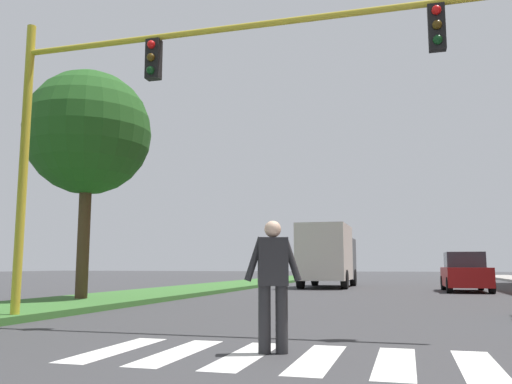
% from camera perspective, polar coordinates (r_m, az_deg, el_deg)
% --- Properties ---
extents(ground_plane, '(140.00, 140.00, 0.00)m').
position_cam_1_polar(ground_plane, '(29.81, 14.64, -9.66)').
color(ground_plane, '#38383A').
extents(crosswalk, '(6.75, 2.20, 0.01)m').
position_cam_1_polar(crosswalk, '(6.70, 10.52, -17.15)').
color(crosswalk, silver).
rests_on(crosswalk, ground_plane).
extents(median_strip, '(3.49, 64.00, 0.15)m').
position_cam_1_polar(median_strip, '(29.21, -2.25, -9.80)').
color(median_strip, '#386B2D').
rests_on(median_strip, ground_plane).
extents(tree_mid, '(3.81, 3.81, 6.91)m').
position_cam_1_polar(tree_mid, '(17.35, -17.36, 5.96)').
color(tree_mid, '#4C3823').
rests_on(tree_mid, median_strip).
extents(traffic_light_gantry, '(9.65, 0.30, 6.00)m').
position_cam_1_polar(traffic_light_gantry, '(10.76, -10.84, 10.11)').
color(traffic_light_gantry, gold).
rests_on(traffic_light_gantry, median_strip).
extents(pedestrian_performer, '(0.73, 0.35, 1.69)m').
position_cam_1_polar(pedestrian_performer, '(7.03, 1.81, -9.22)').
color(pedestrian_performer, '#262628').
rests_on(pedestrian_performer, ground_plane).
extents(sedan_midblock, '(1.85, 4.04, 1.68)m').
position_cam_1_polar(sedan_midblock, '(24.94, 21.28, -8.02)').
color(sedan_midblock, maroon).
rests_on(sedan_midblock, ground_plane).
extents(truck_box_delivery, '(2.40, 6.20, 3.10)m').
position_cam_1_polar(truck_box_delivery, '(27.96, 7.60, -6.63)').
color(truck_box_delivery, '#474C51').
rests_on(truck_box_delivery, ground_plane).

